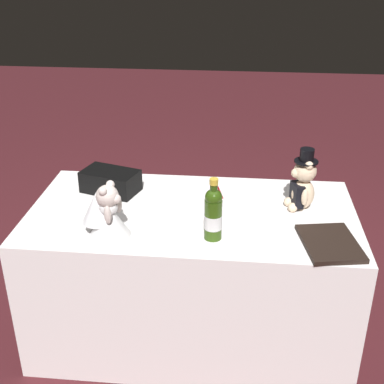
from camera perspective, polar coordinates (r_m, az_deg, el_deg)
name	(u,v)px	position (r m, az deg, el deg)	size (l,w,h in m)	color
ground_plane	(192,330)	(2.82, 0.00, -15.01)	(12.00, 12.00, 0.00)	#47191E
reception_table	(192,274)	(2.60, 0.00, -9.08)	(1.53, 0.80, 0.71)	white
teddy_bear_groom	(302,183)	(2.44, 12.12, 0.93)	(0.14, 0.14, 0.30)	beige
teddy_bear_bride	(106,213)	(2.21, -9.54, -2.28)	(0.22, 0.18, 0.24)	white
champagne_bottle	(213,213)	(2.15, 2.36, -2.38)	(0.08, 0.08, 0.28)	#2D4A10
signing_pen	(220,192)	(2.59, 3.11, 0.02)	(0.04, 0.14, 0.01)	maroon
gift_case_black	(111,181)	(2.61, -9.00, 1.19)	(0.31, 0.24, 0.11)	black
guestbook	(330,243)	(2.22, 15.01, -5.49)	(0.22, 0.30, 0.02)	black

